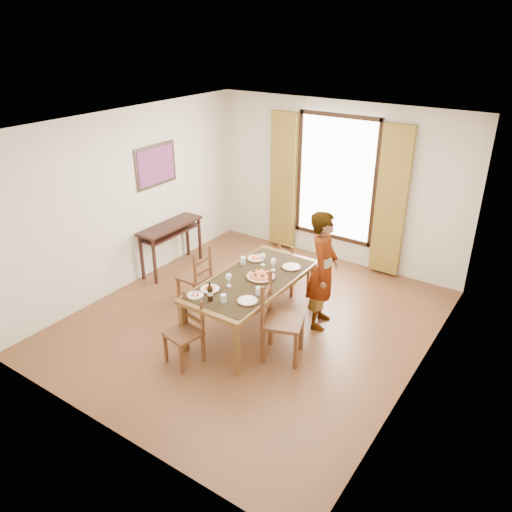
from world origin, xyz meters
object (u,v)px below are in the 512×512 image
Objects in this scene: man at (323,270)px; pasta_platter at (261,274)px; console_table at (171,231)px; dining_table at (252,283)px.

pasta_platter is at bearing 114.51° from man.
pasta_platter is at bearing -16.24° from console_table.
man is at bearing 39.04° from pasta_platter.
man is (2.84, -0.12, 0.14)m from console_table.
dining_table is at bearing -129.49° from pasta_platter.
console_table reaches higher than dining_table.
pasta_platter reaches higher than dining_table.
dining_table is 4.94× the size of pasta_platter.
console_table is at bearing 163.76° from pasta_platter.
man is 0.83m from pasta_platter.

